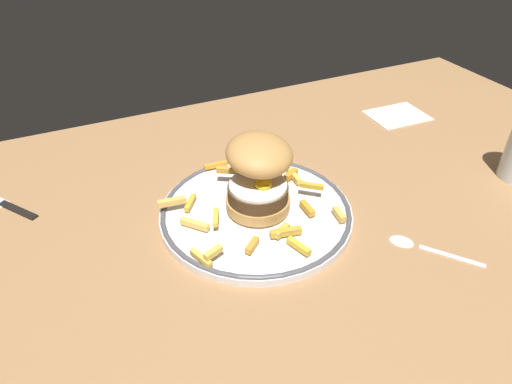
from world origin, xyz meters
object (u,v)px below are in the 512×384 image
Objects in this scene: dinner_plate at (256,211)px; burger at (259,174)px; napkin at (398,115)px; spoon at (412,243)px; knife at (3,203)px.

dinner_plate is 2.36× the size of burger.
burger is (0.85, 0.85, 6.31)cm from dinner_plate.
dinner_plate is 46.40cm from napkin.
napkin is at bearing 22.61° from burger.
burger is at bearing 135.64° from spoon.
spoon is (17.70, -15.63, -0.48)cm from dinner_plate.
spoon reaches higher than napkin.
napkin is at bearing 23.17° from dinner_plate.
dinner_plate is 2.44× the size of napkin.
knife is 1.26× the size of napkin.
napkin is (41.80, 17.41, -6.94)cm from burger.
dinner_plate is 2.61× the size of spoon.
burger reaches higher than knife.
spoon is at bearing -33.52° from knife.
burger is 45.81cm from napkin.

